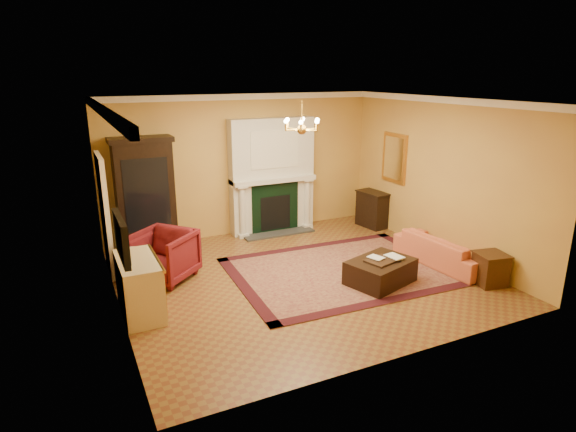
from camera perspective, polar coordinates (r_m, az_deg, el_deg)
floor at (r=8.48m, az=1.50°, el=-7.24°), size 6.00×5.50×0.02m
ceiling at (r=7.76m, az=1.67°, el=13.59°), size 6.00×5.50×0.02m
wall_back at (r=10.46m, az=-5.34°, el=6.01°), size 6.00×0.02×3.00m
wall_front at (r=5.77m, az=14.15°, el=-3.37°), size 6.00×0.02×3.00m
wall_left at (r=7.18m, az=-20.34°, el=0.04°), size 0.02×5.50×3.00m
wall_right at (r=9.70m, az=17.68°, el=4.44°), size 0.02×5.50×3.00m
fireplace at (r=10.57m, az=-1.88°, el=4.49°), size 1.90×0.70×2.50m
crown_molding at (r=8.63m, az=-1.31°, el=13.44°), size 6.00×5.50×0.12m
doorway at (r=8.94m, az=-20.82°, el=0.11°), size 0.08×1.05×2.10m
tv_panel at (r=6.66m, az=-19.13°, el=-2.47°), size 0.09×0.95×0.58m
gilt_mirror at (r=10.69m, az=12.49°, el=6.73°), size 0.06×0.76×1.05m
chandelier at (r=7.79m, az=1.65°, el=10.64°), size 0.63×0.55×0.53m
oriental_rug at (r=8.74m, az=6.23°, el=-6.46°), size 3.92×3.01×0.02m
china_cabinet at (r=9.78m, az=-16.56°, el=2.10°), size 1.09×0.51×2.16m
wingback_armchair at (r=8.46m, az=-14.57°, el=-4.31°), size 1.26×1.26×0.95m
pedestal_table at (r=8.23m, az=-17.93°, el=-5.79°), size 0.38×0.38×0.69m
commode at (r=7.42m, az=-17.21°, el=-7.99°), size 0.54×1.14×0.85m
coral_sofa at (r=9.32m, az=17.96°, el=-3.33°), size 0.70×1.92×0.74m
end_table at (r=8.76m, az=22.82°, el=-5.88°), size 0.53×0.53×0.52m
console_table at (r=11.20m, az=9.97°, el=0.72°), size 0.50×0.76×0.79m
leather_ottoman at (r=8.28m, az=10.88°, el=-6.46°), size 1.25×1.06×0.40m
ottoman_tray at (r=8.15m, az=11.00°, el=-5.23°), size 0.56×0.49×0.03m
book_a at (r=8.07m, az=10.03°, el=-4.30°), size 0.19×0.08×0.26m
book_b at (r=8.17m, az=12.03°, el=-3.97°), size 0.22×0.06×0.30m
topiary_left at (r=10.23m, az=-5.43°, el=5.46°), size 0.15×0.15×0.40m
topiary_right at (r=10.78m, az=1.71°, el=6.14°), size 0.15×0.15×0.41m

